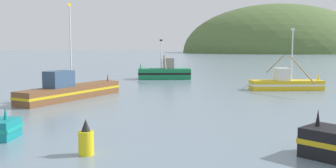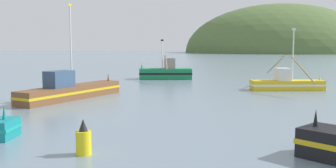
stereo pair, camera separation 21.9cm
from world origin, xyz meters
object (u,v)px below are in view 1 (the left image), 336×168
Objects in this scene: channel_buoy at (86,140)px; fishing_boat_green at (165,72)px; fishing_boat_yellow at (286,83)px; fishing_boat_brown at (70,90)px.

fishing_boat_green is at bearing 87.96° from channel_buoy.
fishing_boat_yellow is 8.92× the size of channel_buoy.
fishing_boat_yellow is 1.26× the size of fishing_boat_brown.
fishing_boat_yellow is at bearing -43.73° from fishing_boat_brown.
fishing_boat_yellow reaches higher than channel_buoy.
fishing_boat_yellow reaches higher than fishing_boat_green.
fishing_boat_yellow is 26.90m from channel_buoy.
fishing_boat_brown is at bearing 109.34° from channel_buoy.
fishing_boat_brown reaches higher than channel_buoy.
fishing_boat_yellow is at bearing 58.88° from channel_buoy.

